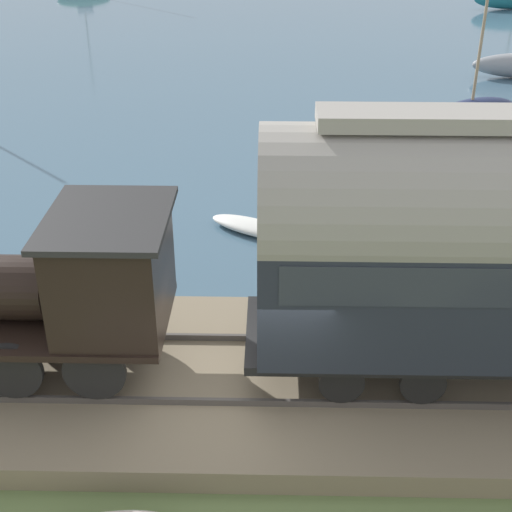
{
  "coord_description": "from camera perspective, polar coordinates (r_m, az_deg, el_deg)",
  "views": [
    {
      "loc": [
        -9.43,
        -0.27,
        8.31
      ],
      "look_at": [
        3.61,
        0.03,
        1.21
      ],
      "focal_mm": 50.0,
      "sensor_mm": 36.0,
      "label": 1
    }
  ],
  "objects": [
    {
      "name": "ground_plane",
      "position": [
        12.57,
        -0.26,
        -12.83
      ],
      "size": [
        200.0,
        200.0,
        0.0
      ],
      "primitive_type": "plane",
      "color": "#607542"
    },
    {
      "name": "rowboat_off_pier",
      "position": [
        18.41,
        0.0,
        2.29
      ],
      "size": [
        1.96,
        2.68,
        0.31
      ],
      "rotation": [
        0.0,
        0.0,
        -0.5
      ],
      "color": "silver",
      "rests_on": "harbor_water"
    },
    {
      "name": "steam_locomotive",
      "position": [
        12.47,
        -16.17,
        -2.13
      ],
      "size": [
        2.47,
        5.57,
        3.41
      ],
      "color": "black",
      "rests_on": "rail_embankment"
    },
    {
      "name": "rail_embankment",
      "position": [
        13.04,
        -0.17,
        -9.87
      ],
      "size": [
        4.98,
        56.0,
        0.53
      ],
      "color": "#84755B",
      "rests_on": "ground"
    },
    {
      "name": "harbor_water",
      "position": [
        53.65,
        1.05,
        19.65
      ],
      "size": [
        80.0,
        80.0,
        0.01
      ],
      "color": "#426075",
      "rests_on": "ground"
    },
    {
      "name": "sailboat_navy",
      "position": [
        26.13,
        16.74,
        10.52
      ],
      "size": [
        3.68,
        4.57,
        9.14
      ],
      "rotation": [
        0.0,
        0.0,
        0.58
      ],
      "color": "#192347",
      "rests_on": "harbor_water"
    }
  ]
}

